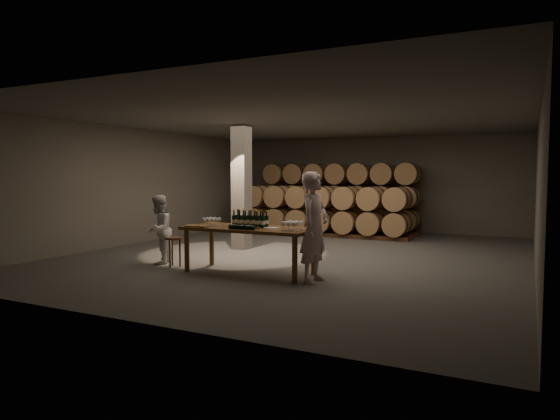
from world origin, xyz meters
The scene contains 15 objects.
room centered at (-1.80, 0.20, 1.60)m, with size 12.00×12.00×12.00m.
tasting_table centered at (0.00, -2.50, 0.80)m, with size 2.60×1.10×0.90m.
barrel_stack_back centered at (-0.96, 5.20, 1.20)m, with size 5.48×0.95×2.31m.
barrel_stack_front centered at (-0.96, 3.80, 0.83)m, with size 5.48×0.95×1.57m.
bottle_cluster centered at (-0.02, -2.44, 1.02)m, with size 0.73×0.23×0.33m.
lying_bottles centered at (0.08, -2.91, 0.94)m, with size 0.64×0.09×0.09m.
glass_cluster_left centered at (-0.83, -2.58, 1.02)m, with size 0.30×0.30×0.17m.
glass_cluster_right centered at (0.98, -2.60, 1.02)m, with size 0.30×0.41×0.17m.
plate centered at (0.48, -2.51, 0.91)m, with size 0.29×0.29×0.02m, color white.
notebook_near centered at (-0.81, -2.91, 0.92)m, with size 0.23×0.19×0.03m, color olive.
notebook_corner centered at (-1.10, -2.87, 0.91)m, with size 0.23×0.29×0.02m, color olive.
pen centered at (-0.73, -2.95, 0.91)m, with size 0.01×0.01×0.13m, color black.
stool centered at (-1.75, -2.61, 0.51)m, with size 0.37×0.37×0.62m.
person_man centered at (1.45, -2.68, 0.99)m, with size 0.72×0.47×1.97m, color beige.
person_woman centered at (-2.26, -2.48, 0.74)m, with size 0.72×0.56×1.49m, color white.
Camera 1 is at (4.87, -10.85, 1.91)m, focal length 32.00 mm.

